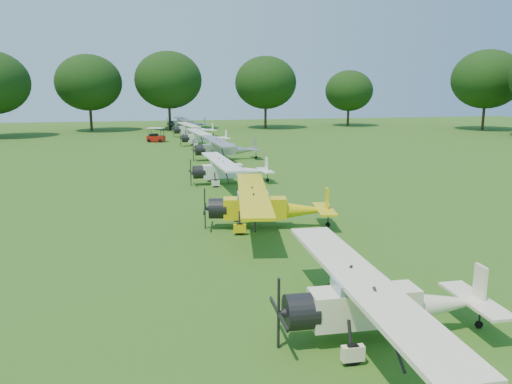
{
  "coord_description": "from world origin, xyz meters",
  "views": [
    {
      "loc": [
        -5.83,
        -28.82,
        7.07
      ],
      "look_at": [
        -0.15,
        -2.59,
        1.4
      ],
      "focal_mm": 35.0,
      "sensor_mm": 36.0,
      "label": 1
    }
  ],
  "objects_px": {
    "aircraft_4": "(224,148)",
    "golf_cart": "(156,137)",
    "aircraft_5": "(203,137)",
    "aircraft_6": "(193,129)",
    "aircraft_3": "(228,169)",
    "aircraft_2": "(265,205)",
    "aircraft_7": "(186,123)",
    "aircraft_1": "(380,299)"
  },
  "relations": [
    {
      "from": "aircraft_4",
      "to": "golf_cart",
      "type": "bearing_deg",
      "value": 105.25
    },
    {
      "from": "aircraft_5",
      "to": "aircraft_6",
      "type": "height_order",
      "value": "aircraft_6"
    },
    {
      "from": "aircraft_3",
      "to": "aircraft_2",
      "type": "bearing_deg",
      "value": -93.4
    },
    {
      "from": "aircraft_6",
      "to": "aircraft_7",
      "type": "bearing_deg",
      "value": 82.82
    },
    {
      "from": "aircraft_2",
      "to": "golf_cart",
      "type": "bearing_deg",
      "value": 105.67
    },
    {
      "from": "aircraft_3",
      "to": "aircraft_6",
      "type": "distance_m",
      "value": 36.61
    },
    {
      "from": "aircraft_6",
      "to": "aircraft_3",
      "type": "bearing_deg",
      "value": -98.61
    },
    {
      "from": "aircraft_1",
      "to": "aircraft_4",
      "type": "relative_size",
      "value": 0.97
    },
    {
      "from": "aircraft_2",
      "to": "aircraft_6",
      "type": "xyz_separation_m",
      "value": [
        0.71,
        48.75,
        -0.07
      ]
    },
    {
      "from": "aircraft_2",
      "to": "aircraft_5",
      "type": "bearing_deg",
      "value": 97.93
    },
    {
      "from": "aircraft_1",
      "to": "aircraft_2",
      "type": "relative_size",
      "value": 0.97
    },
    {
      "from": "aircraft_3",
      "to": "aircraft_4",
      "type": "xyz_separation_m",
      "value": [
        1.54,
        12.31,
        0.09
      ]
    },
    {
      "from": "aircraft_3",
      "to": "aircraft_5",
      "type": "relative_size",
      "value": 1.01
    },
    {
      "from": "aircraft_3",
      "to": "golf_cart",
      "type": "bearing_deg",
      "value": 95.93
    },
    {
      "from": "aircraft_1",
      "to": "aircraft_6",
      "type": "relative_size",
      "value": 1.03
    },
    {
      "from": "aircraft_2",
      "to": "golf_cart",
      "type": "xyz_separation_m",
      "value": [
        -4.67,
        42.52,
        -0.6
      ]
    },
    {
      "from": "aircraft_6",
      "to": "aircraft_7",
      "type": "distance_m",
      "value": 11.44
    },
    {
      "from": "aircraft_4",
      "to": "aircraft_5",
      "type": "bearing_deg",
      "value": 89.11
    },
    {
      "from": "golf_cart",
      "to": "aircraft_1",
      "type": "bearing_deg",
      "value": -64.13
    },
    {
      "from": "aircraft_6",
      "to": "golf_cart",
      "type": "height_order",
      "value": "aircraft_6"
    },
    {
      "from": "aircraft_7",
      "to": "aircraft_2",
      "type": "bearing_deg",
      "value": -95.59
    },
    {
      "from": "aircraft_4",
      "to": "aircraft_5",
      "type": "xyz_separation_m",
      "value": [
        -0.68,
        12.6,
        -0.11
      ]
    },
    {
      "from": "aircraft_2",
      "to": "aircraft_6",
      "type": "distance_m",
      "value": 48.75
    },
    {
      "from": "aircraft_7",
      "to": "golf_cart",
      "type": "xyz_separation_m",
      "value": [
        -5.29,
        -17.66,
        -0.61
      ]
    },
    {
      "from": "aircraft_3",
      "to": "golf_cart",
      "type": "height_order",
      "value": "aircraft_3"
    },
    {
      "from": "aircraft_1",
      "to": "aircraft_5",
      "type": "relative_size",
      "value": 1.06
    },
    {
      "from": "aircraft_6",
      "to": "aircraft_2",
      "type": "bearing_deg",
      "value": -98.47
    },
    {
      "from": "aircraft_3",
      "to": "aircraft_4",
      "type": "distance_m",
      "value": 12.41
    },
    {
      "from": "aircraft_5",
      "to": "aircraft_7",
      "type": "bearing_deg",
      "value": 85.47
    },
    {
      "from": "aircraft_1",
      "to": "aircraft_3",
      "type": "bearing_deg",
      "value": 92.83
    },
    {
      "from": "aircraft_1",
      "to": "aircraft_6",
      "type": "distance_m",
      "value": 60.6
    },
    {
      "from": "aircraft_1",
      "to": "aircraft_5",
      "type": "height_order",
      "value": "aircraft_1"
    },
    {
      "from": "aircraft_7",
      "to": "aircraft_4",
      "type": "bearing_deg",
      "value": -93.39
    },
    {
      "from": "aircraft_4",
      "to": "aircraft_7",
      "type": "relative_size",
      "value": 0.99
    },
    {
      "from": "golf_cart",
      "to": "aircraft_5",
      "type": "bearing_deg",
      "value": -23.88
    },
    {
      "from": "aircraft_5",
      "to": "aircraft_1",
      "type": "bearing_deg",
      "value": -95.76
    },
    {
      "from": "aircraft_1",
      "to": "aircraft_5",
      "type": "bearing_deg",
      "value": 91.21
    },
    {
      "from": "aircraft_4",
      "to": "aircraft_7",
      "type": "bearing_deg",
      "value": 87.65
    },
    {
      "from": "aircraft_6",
      "to": "golf_cart",
      "type": "bearing_deg",
      "value": -138.5
    },
    {
      "from": "aircraft_3",
      "to": "aircraft_4",
      "type": "bearing_deg",
      "value": 79.92
    },
    {
      "from": "aircraft_2",
      "to": "golf_cart",
      "type": "distance_m",
      "value": 42.78
    },
    {
      "from": "aircraft_2",
      "to": "aircraft_4",
      "type": "bearing_deg",
      "value": 95.59
    }
  ]
}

